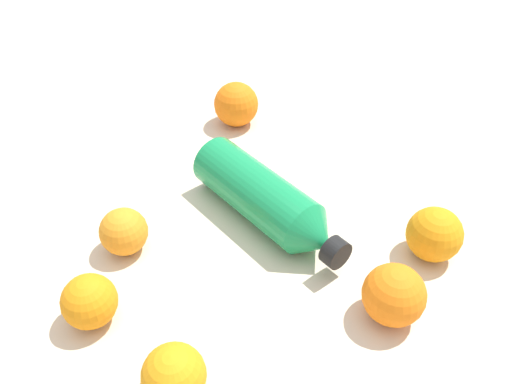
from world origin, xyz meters
TOP-DOWN VIEW (x-y plane):
  - ground_plane at (0.00, 0.00)m, footprint 2.40×2.40m
  - water_bottle at (0.03, -0.01)m, footprint 0.22×0.25m
  - orange_0 at (-0.02, 0.26)m, footprint 0.08×0.08m
  - orange_1 at (-0.17, -0.06)m, footprint 0.07×0.07m
  - orange_2 at (-0.19, -0.18)m, footprint 0.07×0.07m
  - orange_3 at (-0.08, -0.28)m, footprint 0.07×0.07m
  - orange_4 at (0.17, -0.18)m, footprint 0.08×0.08m
  - orange_5 at (0.25, -0.08)m, footprint 0.07×0.07m

SIDE VIEW (x-z plane):
  - ground_plane at x=0.00m, z-range 0.00..0.00m
  - orange_1 at x=-0.17m, z-range 0.00..0.07m
  - orange_2 at x=-0.19m, z-range 0.00..0.07m
  - orange_3 at x=-0.08m, z-range 0.00..0.07m
  - orange_5 at x=0.25m, z-range 0.00..0.07m
  - orange_4 at x=0.17m, z-range 0.00..0.08m
  - water_bottle at x=0.03m, z-range 0.00..0.08m
  - orange_0 at x=-0.02m, z-range 0.00..0.08m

